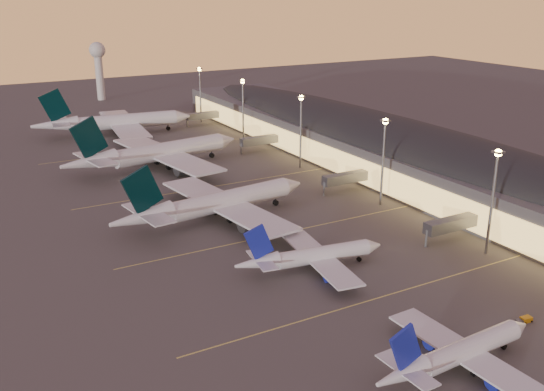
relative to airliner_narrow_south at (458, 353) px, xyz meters
The scene contains 11 objects.
ground 31.74m from the airliner_narrow_south, 80.13° to the left, with size 700.00×700.00×0.00m, color #484542.
airliner_narrow_south is the anchor object (origin of this frame).
airliner_narrow_north 44.14m from the airliner_narrow_south, 90.58° to the left, with size 35.91×32.36×12.83m.
airliner_wide_near 83.34m from the airliner_narrow_south, 94.52° to the left, with size 60.14×55.24×19.25m.
airliner_wide_mid 140.35m from the airliner_narrow_south, 91.55° to the left, with size 67.47×62.14×21.62m.
airliner_wide_far 199.16m from the airliner_narrow_south, 90.61° to the left, with size 68.03×62.33×21.76m.
terminal_building 123.62m from the airliner_narrow_south, 57.00° to the left, with size 56.35×255.00×17.46m.
light_masts 105.63m from the airliner_narrow_south, 66.69° to the left, with size 2.20×217.20×25.90m.
radar_tower 292.11m from the airliner_narrow_south, 86.97° to the left, with size 9.00×9.00×32.50m.
lane_markings 71.39m from the airliner_narrow_south, 85.65° to the left, with size 90.00×180.36×0.00m.
baggage_tug_a 23.56m from the airliner_narrow_south, 12.10° to the left, with size 3.43×1.70×0.99m.
Camera 1 is at (-74.51, -91.39, 60.38)m, focal length 40.00 mm.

